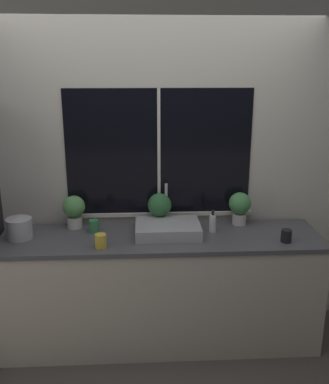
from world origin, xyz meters
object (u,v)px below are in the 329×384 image
potted_plant_left (74,209)px  potted_plant_center (159,207)px  mug_green (94,226)px  soap_bottle (213,223)px  sink (168,229)px  mug_yellow (101,241)px  kettle (19,228)px  mug_black (286,236)px  potted_plant_right (240,206)px

potted_plant_left → potted_plant_center: bearing=0.0°
potted_plant_left → mug_green: potted_plant_left is taller
soap_bottle → mug_green: (-0.92, 0.05, -0.03)m
sink → potted_plant_center: 0.22m
sink → potted_plant_left: (-0.73, 0.19, 0.10)m
potted_plant_center → mug_yellow: potted_plant_center is taller
potted_plant_center → kettle: potted_plant_center is taller
sink → kettle: bearing=-179.1°
mug_green → kettle: 0.55m
mug_green → mug_black: (1.43, -0.27, -0.00)m
potted_plant_right → kettle: potted_plant_right is taller
mug_green → kettle: (-0.54, -0.10, 0.04)m
mug_black → potted_plant_right: bearing=124.8°
potted_plant_left → mug_green: 0.22m
potted_plant_right → mug_yellow: size_ratio=2.63×
potted_plant_left → mug_green: size_ratio=2.70×
mug_green → mug_black: bearing=-10.9°
sink → kettle: size_ratio=2.59×
soap_bottle → sink: bearing=-174.9°
potted_plant_right → mug_green: size_ratio=2.74×
kettle → potted_plant_left: bearing=28.4°
potted_plant_center → mug_yellow: bearing=-136.5°
mug_green → mug_yellow: (0.08, -0.31, 0.00)m
mug_green → mug_yellow: size_ratio=0.96×
soap_bottle → kettle: soap_bottle is taller
sink → kettle: 1.11m
soap_bottle → kettle: 1.46m
potted_plant_center → mug_yellow: (-0.43, -0.41, -0.10)m
mug_black → mug_yellow: (-1.35, -0.03, 0.00)m
sink → mug_black: size_ratio=5.24×
mug_green → potted_plant_left: bearing=146.9°
sink → mug_yellow: sink is taller
potted_plant_right → sink: bearing=-162.6°
sink → mug_yellow: size_ratio=4.85×
sink → mug_black: 0.88m
kettle → soap_bottle: bearing=1.9°
sink → mug_green: size_ratio=5.05×
sink → potted_plant_right: size_ratio=1.84×
potted_plant_right → mug_black: bearing=-55.2°
potted_plant_center → soap_bottle: size_ratio=1.53×
mug_black → mug_green: bearing=169.1°
potted_plant_center → soap_bottle: 0.44m
potted_plant_right → mug_black: size_ratio=2.85×
potted_plant_center → soap_bottle: potted_plant_center is taller
potted_plant_left → soap_bottle: potted_plant_left is taller
sink → potted_plant_left: sink is taller
potted_plant_center → mug_green: (-0.51, -0.11, -0.11)m
mug_black → kettle: kettle is taller
potted_plant_right → soap_bottle: size_ratio=1.51×
potted_plant_left → sink: bearing=-14.3°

